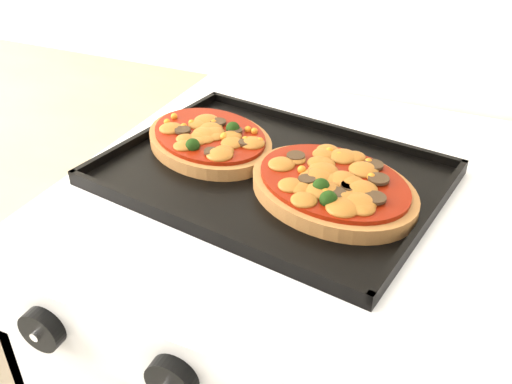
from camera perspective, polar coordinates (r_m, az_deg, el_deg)
The scene contains 6 objects.
control_panel at distance 0.60m, azimuth -6.36°, elevation -17.17°, with size 0.60×0.02×0.09m, color silver.
knob_left at distance 0.67m, azimuth -20.59°, elevation -12.75°, with size 0.05×0.05×0.02m, color black.
knob_center at distance 0.59m, azimuth -8.42°, elevation -18.09°, with size 0.05×0.05×0.02m, color black.
baking_tray at distance 0.76m, azimuth 1.54°, elevation 1.98°, with size 0.43×0.32×0.02m, color black.
pizza_left at distance 0.82m, azimuth -4.68°, elevation 5.41°, with size 0.21×0.16×0.03m, color #A86F3A, non-canonical shape.
pizza_right at distance 0.71m, azimuth 7.69°, elevation 0.72°, with size 0.23×0.17×0.03m, color #A86F3A, non-canonical shape.
Camera 1 is at (0.19, 1.06, 1.31)m, focal length 40.00 mm.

